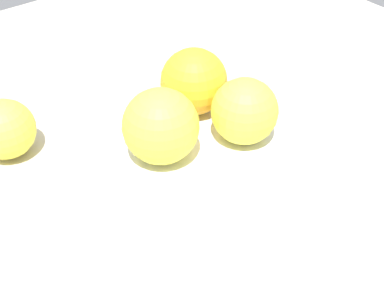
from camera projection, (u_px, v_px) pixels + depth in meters
The scene contains 6 objects.
ground_plane at pixel (192, 169), 65.33cm from camera, with size 110.00×110.00×2.00cm, color #BCB29E.
fruit_bowl at pixel (192, 148), 63.25cm from camera, with size 19.31×19.31×4.87cm.
orange_in_bowl_0 at pixel (244, 111), 58.28cm from camera, with size 7.43×7.43×7.43cm, color yellow.
orange_in_bowl_1 at pixel (194, 81), 62.54cm from camera, with size 7.90×7.90×7.90cm, color #F9A823.
orange_in_bowl_2 at pixel (161, 126), 55.56cm from camera, with size 8.14×8.14×8.14cm, color yellow.
orange_loose_0 at pixel (5, 129), 63.89cm from camera, with size 7.34×7.34×7.34cm, color yellow.
Camera 1 is at (-38.42, 30.42, 42.30)cm, focal length 50.20 mm.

